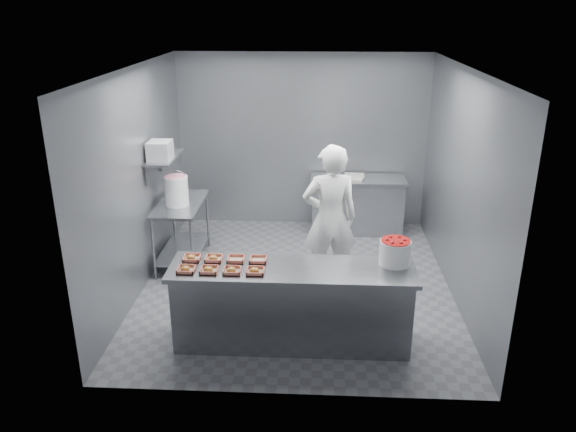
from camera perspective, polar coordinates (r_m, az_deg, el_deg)
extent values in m
plane|color=#4C4C51|center=(7.52, 0.88, -6.89)|extent=(4.50, 4.50, 0.00)
plane|color=white|center=(6.69, 1.02, 14.84)|extent=(4.50, 4.50, 0.00)
cube|color=slate|center=(9.15, 1.47, 7.59)|extent=(4.00, 0.04, 2.80)
cube|color=slate|center=(7.32, -14.92, 3.47)|extent=(0.04, 4.50, 2.80)
cube|color=slate|center=(7.20, 17.09, 2.94)|extent=(0.04, 4.50, 2.80)
cube|color=slate|center=(5.92, 0.43, -5.48)|extent=(2.60, 0.70, 0.05)
cube|color=slate|center=(6.14, 0.42, -9.25)|extent=(2.50, 0.64, 0.85)
cube|color=slate|center=(7.94, -10.91, 1.19)|extent=(0.60, 1.20, 0.04)
cube|color=slate|center=(8.19, -10.59, -3.29)|extent=(0.56, 1.15, 0.03)
cylinder|color=slate|center=(7.66, -13.53, -3.30)|extent=(0.04, 0.04, 0.88)
cylinder|color=slate|center=(7.54, -9.73, -3.43)|extent=(0.04, 0.04, 0.88)
cylinder|color=slate|center=(8.66, -11.54, -0.28)|extent=(0.04, 0.04, 0.88)
cylinder|color=slate|center=(8.55, -8.16, -0.35)|extent=(0.04, 0.04, 0.88)
cube|color=slate|center=(8.97, 7.14, 3.68)|extent=(1.50, 0.60, 0.05)
cube|color=slate|center=(9.11, 7.01, 0.98)|extent=(1.44, 0.55, 0.85)
cube|color=slate|center=(7.78, -12.46, 5.85)|extent=(0.35, 0.90, 0.03)
cube|color=tan|center=(5.92, -10.30, -5.36)|extent=(0.18, 0.18, 0.04)
cube|color=white|center=(5.93, -9.84, -5.40)|extent=(0.10, 0.06, 0.00)
ellipsoid|color=#A9772A|center=(5.92, -10.41, -5.27)|extent=(0.10, 0.10, 0.05)
cube|color=tan|center=(5.87, -8.01, -5.45)|extent=(0.18, 0.18, 0.04)
cube|color=white|center=(5.88, -7.55, -5.48)|extent=(0.10, 0.06, 0.00)
ellipsoid|color=#A9772A|center=(5.87, -8.12, -5.36)|extent=(0.10, 0.10, 0.05)
cube|color=tan|center=(5.83, -5.69, -5.53)|extent=(0.18, 0.18, 0.04)
cube|color=white|center=(5.85, -5.23, -5.56)|extent=(0.10, 0.06, 0.00)
ellipsoid|color=#A9772A|center=(5.83, -5.79, -5.44)|extent=(0.10, 0.10, 0.05)
cube|color=tan|center=(5.80, -3.33, -5.60)|extent=(0.18, 0.18, 0.04)
cube|color=white|center=(5.82, -2.87, -5.64)|extent=(0.10, 0.06, 0.00)
ellipsoid|color=#A9772A|center=(5.80, -3.43, -5.51)|extent=(0.10, 0.10, 0.05)
cube|color=tan|center=(6.17, -9.74, -4.22)|extent=(0.18, 0.18, 0.04)
cube|color=white|center=(6.18, -9.30, -4.26)|extent=(0.10, 0.06, 0.00)
ellipsoid|color=#A9772A|center=(6.17, -9.84, -4.13)|extent=(0.10, 0.10, 0.05)
cube|color=tan|center=(6.12, -7.54, -4.29)|extent=(0.18, 0.18, 0.04)
cube|color=white|center=(6.13, -7.10, -4.33)|extent=(0.10, 0.06, 0.00)
ellipsoid|color=#A9772A|center=(6.12, -7.64, -4.21)|extent=(0.10, 0.10, 0.05)
cube|color=tan|center=(6.08, -5.31, -4.36)|extent=(0.18, 0.18, 0.04)
cube|color=white|center=(6.09, -4.87, -4.40)|extent=(0.10, 0.06, 0.00)
cube|color=tan|center=(6.05, -3.05, -4.43)|extent=(0.18, 0.18, 0.04)
cube|color=white|center=(6.07, -2.61, -4.46)|extent=(0.10, 0.06, 0.00)
imported|color=white|center=(7.06, 4.27, -0.30)|extent=(0.77, 0.57, 1.92)
cylinder|color=white|center=(6.04, 10.81, -3.67)|extent=(0.33, 0.33, 0.26)
cylinder|color=red|center=(5.99, 10.88, -2.61)|extent=(0.31, 0.31, 0.04)
cylinder|color=white|center=(7.80, -11.26, 2.53)|extent=(0.32, 0.32, 0.41)
cylinder|color=#D76B86|center=(7.74, -11.36, 3.92)|extent=(0.30, 0.30, 0.02)
torus|color=slate|center=(7.76, -11.33, 3.38)|extent=(0.34, 0.01, 0.34)
cylinder|color=white|center=(7.92, -11.08, 1.36)|extent=(0.33, 0.33, 0.02)
cube|color=#CCB28C|center=(8.31, -10.88, 2.31)|extent=(0.17, 0.15, 0.02)
cube|color=gray|center=(7.59, -12.88, 6.51)|extent=(0.29, 0.33, 0.25)
cube|color=silver|center=(8.95, 6.73, 4.03)|extent=(0.34, 0.29, 0.06)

